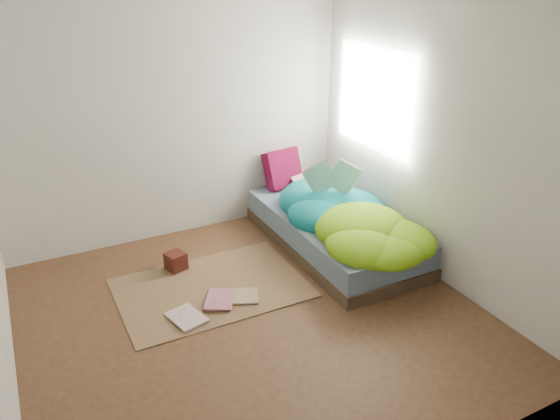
% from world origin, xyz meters
% --- Properties ---
extents(ground, '(3.50, 3.50, 0.00)m').
position_xyz_m(ground, '(0.00, 0.00, 0.00)').
color(ground, '#49281C').
rests_on(ground, ground).
extents(room_walls, '(3.54, 3.54, 2.62)m').
position_xyz_m(room_walls, '(0.01, 0.01, 1.63)').
color(room_walls, beige).
rests_on(room_walls, ground).
extents(bed, '(1.00, 2.00, 0.34)m').
position_xyz_m(bed, '(1.22, 0.72, 0.17)').
color(bed, '#3A2D20').
rests_on(bed, ground).
extents(duvet, '(0.96, 1.84, 0.34)m').
position_xyz_m(duvet, '(1.22, 0.50, 0.51)').
color(duvet, '#076074').
rests_on(duvet, bed).
extents(rug, '(1.60, 1.10, 0.01)m').
position_xyz_m(rug, '(-0.15, 0.55, 0.01)').
color(rug, brown).
rests_on(rug, ground).
extents(pillow_floral, '(0.57, 0.39, 0.12)m').
position_xyz_m(pillow_floral, '(1.44, 1.48, 0.40)').
color(pillow_floral, silver).
rests_on(pillow_floral, bed).
extents(pillow_magenta, '(0.43, 0.21, 0.41)m').
position_xyz_m(pillow_magenta, '(1.12, 1.63, 0.55)').
color(pillow_magenta, '#4F0523').
rests_on(pillow_magenta, bed).
extents(open_book, '(0.46, 0.27, 0.28)m').
position_xyz_m(open_book, '(1.22, 0.79, 0.82)').
color(open_book, '#2E8C2D').
rests_on(open_book, duvet).
extents(wooden_box, '(0.21, 0.21, 0.16)m').
position_xyz_m(wooden_box, '(-0.33, 1.00, 0.09)').
color(wooden_box, black).
rests_on(wooden_box, rug).
extents(floor_book_a, '(0.30, 0.36, 0.02)m').
position_xyz_m(floor_book_a, '(-0.60, 0.18, 0.02)').
color(floor_book_a, silver).
rests_on(floor_book_a, rug).
extents(floor_book_b, '(0.36, 0.39, 0.03)m').
position_xyz_m(floor_book_b, '(-0.27, 0.38, 0.03)').
color(floor_book_b, '#CE778C').
rests_on(floor_book_b, rug).
extents(floor_book_c, '(0.39, 0.35, 0.02)m').
position_xyz_m(floor_book_c, '(-0.04, 0.18, 0.02)').
color(floor_book_c, tan).
rests_on(floor_book_c, rug).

